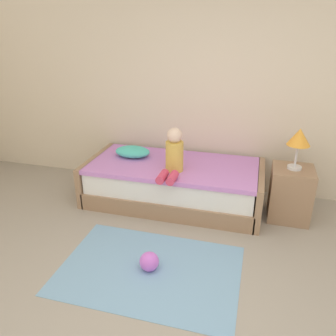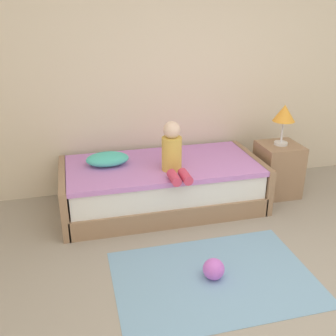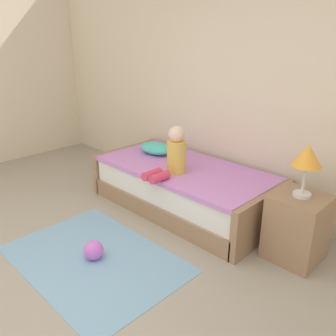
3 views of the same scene
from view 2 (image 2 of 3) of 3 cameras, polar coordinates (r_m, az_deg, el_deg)
ground_plane at (r=2.99m, az=19.39°, el=-21.93°), size 9.20×9.20×0.00m
wall_rear at (r=4.55m, az=3.73°, el=15.27°), size 7.20×0.10×2.90m
bed at (r=4.20m, az=-0.83°, el=-2.54°), size 2.11×1.00×0.50m
nightstand at (r=4.63m, az=15.69°, el=-0.20°), size 0.44×0.44×0.60m
table_lamp at (r=4.43m, az=16.57°, el=7.40°), size 0.24×0.24×0.45m
child_figure at (r=3.83m, az=0.73°, el=2.34°), size 0.20×0.51×0.50m
pillow at (r=4.08m, az=-8.81°, el=1.30°), size 0.44×0.30×0.13m
toy_ball at (r=3.25m, az=6.67°, el=-14.43°), size 0.18×0.18×0.18m
area_rug at (r=3.30m, az=6.70°, el=-15.61°), size 1.60×1.10×0.01m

